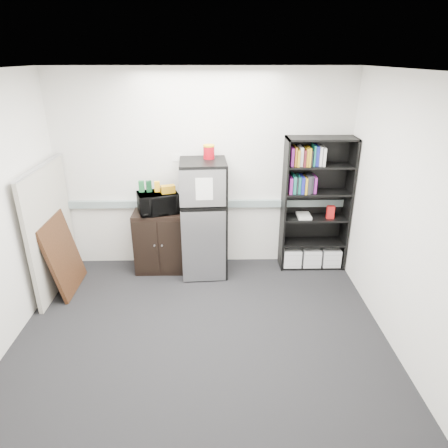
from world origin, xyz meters
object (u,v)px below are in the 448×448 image
(cabinet, at_px, (161,241))
(cubicle_partition, at_px, (51,229))
(refrigerator, at_px, (204,219))
(bookshelf, at_px, (315,206))
(microwave, at_px, (158,203))

(cabinet, bearing_deg, cubicle_partition, -162.00)
(cubicle_partition, xyz_separation_m, refrigerator, (1.91, 0.34, -0.02))
(bookshelf, distance_m, cubicle_partition, 3.46)
(cabinet, distance_m, microwave, 0.57)
(refrigerator, bearing_deg, microwave, 170.78)
(bookshelf, xyz_separation_m, refrigerator, (-1.52, -0.14, -0.12))
(bookshelf, xyz_separation_m, cabinet, (-2.13, -0.06, -0.48))
(refrigerator, bearing_deg, cabinet, 169.31)
(bookshelf, bearing_deg, cubicle_partition, -171.94)
(cubicle_partition, bearing_deg, refrigerator, 10.12)
(refrigerator, bearing_deg, bookshelf, 2.18)
(cubicle_partition, distance_m, refrigerator, 1.94)
(cubicle_partition, height_order, refrigerator, cubicle_partition)
(microwave, bearing_deg, cabinet, 70.99)
(cubicle_partition, relative_size, microwave, 3.18)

